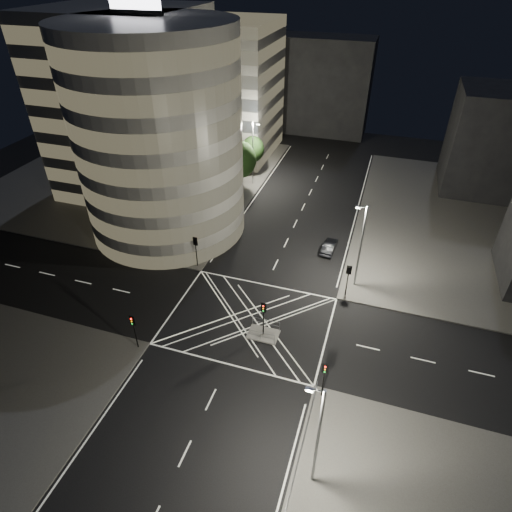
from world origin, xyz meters
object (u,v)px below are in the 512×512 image
(traffic_signal_fl, at_px, (196,246))
(traffic_signal_island, at_px, (264,313))
(street_lamp_left_far, at_px, (253,151))
(sedan, at_px, (329,247))
(traffic_signal_nr, at_px, (324,374))
(central_island, at_px, (263,334))
(street_lamp_left_near, at_px, (207,205))
(traffic_signal_nl, at_px, (133,326))
(traffic_signal_fr, at_px, (348,275))
(street_lamp_right_far, at_px, (360,245))
(street_lamp_right_near, at_px, (317,436))

(traffic_signal_fl, distance_m, traffic_signal_island, 13.62)
(street_lamp_left_far, relative_size, sedan, 2.50)
(traffic_signal_nr, xyz_separation_m, street_lamp_left_far, (-18.24, 36.80, 2.63))
(central_island, relative_size, street_lamp_left_near, 0.30)
(traffic_signal_nl, xyz_separation_m, traffic_signal_fr, (17.60, 13.60, 0.00))
(traffic_signal_nr, height_order, street_lamp_left_near, street_lamp_left_near)
(traffic_signal_nr, xyz_separation_m, traffic_signal_island, (-6.80, 5.30, 0.00))
(central_island, bearing_deg, street_lamp_left_far, 109.95)
(street_lamp_right_far, height_order, sedan, street_lamp_right_far)
(traffic_signal_island, xyz_separation_m, sedan, (3.60, 16.39, -2.25))
(traffic_signal_nr, distance_m, street_lamp_left_far, 41.15)
(street_lamp_right_far, distance_m, sedan, 8.56)
(central_island, distance_m, street_lamp_left_near, 18.52)
(street_lamp_right_far, bearing_deg, traffic_signal_nl, -139.09)
(street_lamp_right_near, bearing_deg, street_lamp_left_far, 113.21)
(traffic_signal_nl, bearing_deg, traffic_signal_fr, 37.69)
(traffic_signal_nr, height_order, sedan, traffic_signal_nr)
(traffic_signal_fr, distance_m, traffic_signal_nr, 13.60)
(sedan, bearing_deg, street_lamp_right_near, 101.67)
(traffic_signal_island, xyz_separation_m, street_lamp_left_near, (-11.44, 13.50, 2.63))
(traffic_signal_fl, height_order, street_lamp_right_far, street_lamp_right_far)
(traffic_signal_fr, xyz_separation_m, street_lamp_right_near, (0.64, -20.80, 2.63))
(street_lamp_left_near, height_order, street_lamp_right_far, same)
(central_island, bearing_deg, street_lamp_right_near, -59.25)
(street_lamp_left_near, distance_m, sedan, 16.07)
(sedan, bearing_deg, traffic_signal_nl, 60.53)
(street_lamp_left_near, bearing_deg, traffic_signal_nl, -88.06)
(street_lamp_right_far, height_order, street_lamp_right_near, same)
(central_island, distance_m, street_lamp_right_far, 13.98)
(traffic_signal_island, bearing_deg, street_lamp_left_far, 109.95)
(central_island, distance_m, street_lamp_right_near, 15.54)
(central_island, xyz_separation_m, traffic_signal_island, (0.00, 0.00, 2.84))
(street_lamp_right_far, bearing_deg, traffic_signal_fr, -106.11)
(traffic_signal_nl, relative_size, street_lamp_right_near, 0.40)
(traffic_signal_fl, height_order, street_lamp_left_far, street_lamp_left_far)
(central_island, relative_size, traffic_signal_nr, 0.75)
(traffic_signal_fl, distance_m, street_lamp_right_near, 27.79)
(sedan, bearing_deg, traffic_signal_fr, 115.67)
(central_island, height_order, traffic_signal_fr, traffic_signal_fr)
(traffic_signal_nl, height_order, street_lamp_left_near, street_lamp_left_near)
(traffic_signal_fl, relative_size, street_lamp_right_far, 0.40)
(traffic_signal_fr, height_order, street_lamp_right_far, street_lamp_right_far)
(traffic_signal_fr, height_order, traffic_signal_nr, same)
(street_lamp_right_near, bearing_deg, traffic_signal_fr, 91.75)
(street_lamp_left_far, relative_size, street_lamp_right_near, 1.00)
(street_lamp_left_near, bearing_deg, street_lamp_right_far, -9.03)
(traffic_signal_fl, relative_size, street_lamp_right_near, 0.40)
(street_lamp_left_near, relative_size, sedan, 2.50)
(street_lamp_left_near, bearing_deg, traffic_signal_fr, -15.92)
(central_island, relative_size, street_lamp_left_far, 0.30)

